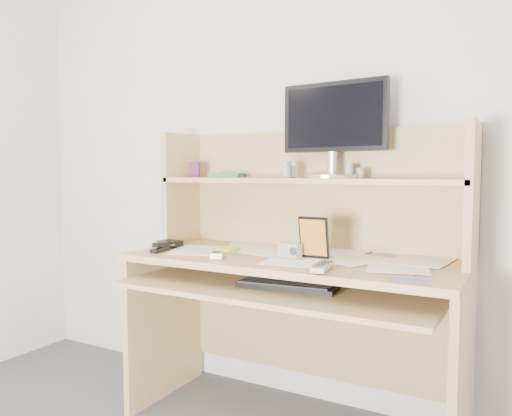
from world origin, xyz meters
The scene contains 19 objects.
back_wall centered at (0.00, 1.80, 1.25)m, with size 3.60×0.04×2.50m, color silver.
desk centered at (0.00, 1.56, 0.69)m, with size 1.40×0.70×1.30m.
paper_clutter centered at (0.00, 1.48, 0.75)m, with size 1.32×0.54×0.01m, color white.
keyboard centered at (0.05, 1.34, 0.66)m, with size 0.41×0.18×0.03m.
tv_remote centered at (0.22, 1.27, 0.76)m, with size 0.05×0.17×0.02m, color #A9A9A3.
flip_phone centered at (-0.26, 1.30, 0.77)m, with size 0.05×0.09×0.02m, color silver.
stapler centered at (-0.57, 1.31, 0.77)m, with size 0.03×0.12×0.04m, color black.
wallet centered at (-0.62, 1.44, 0.77)m, with size 0.10×0.08×0.03m, color black.
sticky_note_pad centered at (-0.32, 1.50, 0.76)m, with size 0.08×0.08×0.01m, color #DFE63C.
digital_camera centered at (0.01, 1.43, 0.79)m, with size 0.10×0.04×0.06m, color silver.
game_case centered at (0.11, 1.46, 0.84)m, with size 0.12×0.01×0.17m, color black.
blue_pen centered at (0.54, 1.22, 0.76)m, with size 0.01×0.01×0.13m, color blue.
card_box centered at (-0.62, 1.64, 1.12)m, with size 0.06×0.02×0.08m, color #A9162C.
shelf_book centered at (-0.44, 1.67, 1.09)m, with size 0.15×0.20×0.02m, color #317B43.
chip_stack_a centered at (-0.07, 1.63, 1.11)m, with size 0.04×0.04×0.05m, color black.
chip_stack_b centered at (-0.08, 1.60, 1.12)m, with size 0.05×0.05×0.07m, color white.
chip_stack_c centered at (0.23, 1.68, 1.10)m, with size 0.04×0.04×0.04m, color black.
chip_stack_d centered at (0.18, 1.68, 1.11)m, with size 0.04×0.04×0.06m, color white.
monitor centered at (0.11, 1.68, 1.31)m, with size 0.49×0.24×0.42m.
Camera 1 is at (0.88, -0.42, 1.11)m, focal length 35.00 mm.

